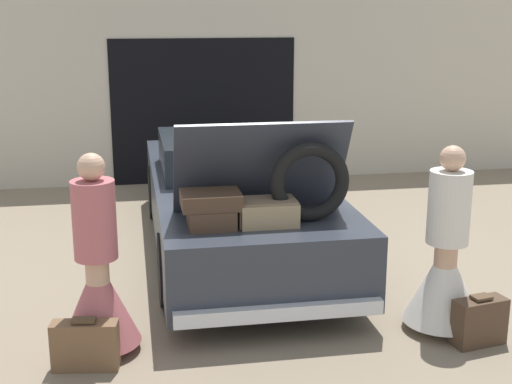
{
  "coord_description": "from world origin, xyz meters",
  "views": [
    {
      "loc": [
        -1.11,
        -7.53,
        2.65
      ],
      "look_at": [
        0.0,
        -1.28,
        1.0
      ],
      "focal_mm": 50.0,
      "sensor_mm": 36.0,
      "label": 1
    }
  ],
  "objects_px": {
    "car": "(236,199)",
    "person_left": "(98,283)",
    "suitcase_beside_right_person": "(479,321)",
    "suitcase_beside_left_person": "(85,345)",
    "person_right": "(445,267)"
  },
  "relations": [
    {
      "from": "suitcase_beside_right_person",
      "to": "suitcase_beside_left_person",
      "type": "bearing_deg",
      "value": 177.44
    },
    {
      "from": "person_right",
      "to": "suitcase_beside_right_person",
      "type": "bearing_deg",
      "value": -159.95
    },
    {
      "from": "person_left",
      "to": "suitcase_beside_right_person",
      "type": "height_order",
      "value": "person_left"
    },
    {
      "from": "person_left",
      "to": "person_right",
      "type": "xyz_separation_m",
      "value": [
        2.83,
        -0.1,
        -0.01
      ]
    },
    {
      "from": "person_right",
      "to": "suitcase_beside_left_person",
      "type": "xyz_separation_m",
      "value": [
        -2.93,
        -0.18,
        -0.37
      ]
    },
    {
      "from": "suitcase_beside_right_person",
      "to": "person_right",
      "type": "bearing_deg",
      "value": 118.84
    },
    {
      "from": "suitcase_beside_left_person",
      "to": "suitcase_beside_right_person",
      "type": "bearing_deg",
      "value": -2.56
    },
    {
      "from": "car",
      "to": "person_left",
      "type": "relative_size",
      "value": 2.97
    },
    {
      "from": "suitcase_beside_left_person",
      "to": "person_left",
      "type": "bearing_deg",
      "value": 69.72
    },
    {
      "from": "car",
      "to": "suitcase_beside_right_person",
      "type": "xyz_separation_m",
      "value": [
        1.59,
        -2.61,
        -0.4
      ]
    },
    {
      "from": "car",
      "to": "person_left",
      "type": "distance_m",
      "value": 2.61
    },
    {
      "from": "person_left",
      "to": "suitcase_beside_right_person",
      "type": "xyz_separation_m",
      "value": [
        3.0,
        -0.42,
        -0.37
      ]
    },
    {
      "from": "car",
      "to": "person_left",
      "type": "xyz_separation_m",
      "value": [
        -1.41,
        -2.19,
        -0.03
      ]
    },
    {
      "from": "person_left",
      "to": "suitcase_beside_left_person",
      "type": "relative_size",
      "value": 3.11
    },
    {
      "from": "person_right",
      "to": "suitcase_beside_left_person",
      "type": "distance_m",
      "value": 2.96
    }
  ]
}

